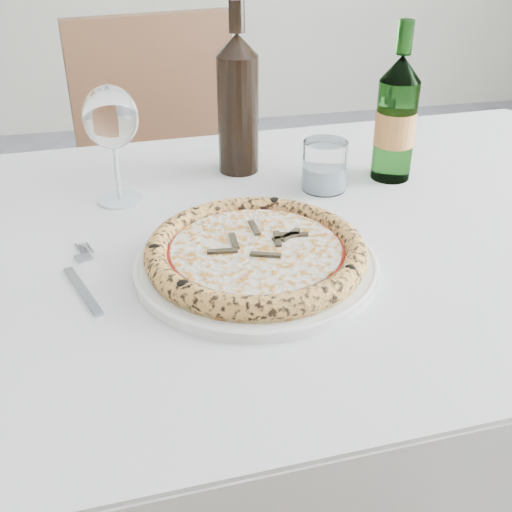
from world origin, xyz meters
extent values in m
cube|color=brown|center=(0.08, 0.21, 0.73)|extent=(1.44, 0.87, 0.04)
cube|color=silver|center=(0.08, 0.21, 0.75)|extent=(1.50, 0.93, 0.01)
cube|color=silver|center=(0.08, 0.64, 0.64)|extent=(1.46, 0.01, 0.22)
cylinder|color=brown|center=(0.72, 0.55, 0.35)|extent=(0.06, 0.06, 0.71)
cube|color=brown|center=(0.04, 0.86, 0.45)|extent=(0.48, 0.48, 0.04)
cube|color=brown|center=(0.01, 1.04, 0.70)|extent=(0.42, 0.11, 0.46)
cylinder|color=brown|center=(0.19, 1.06, 0.21)|extent=(0.04, 0.04, 0.43)
cylinder|color=brown|center=(0.25, 0.71, 0.21)|extent=(0.04, 0.04, 0.43)
cylinder|color=brown|center=(-0.16, 1.00, 0.21)|extent=(0.04, 0.04, 0.43)
cylinder|color=brown|center=(-0.10, 0.65, 0.21)|extent=(0.04, 0.04, 0.43)
cylinder|color=white|center=(0.08, 0.11, 0.76)|extent=(0.32, 0.32, 0.01)
torus|color=white|center=(0.08, 0.11, 0.77)|extent=(0.32, 0.32, 0.01)
cylinder|color=tan|center=(0.08, 0.11, 0.78)|extent=(0.29, 0.29, 0.01)
torus|color=#E59F4C|center=(0.08, 0.11, 0.78)|extent=(0.29, 0.29, 0.03)
cylinder|color=red|center=(0.08, 0.11, 0.78)|extent=(0.24, 0.24, 0.00)
cylinder|color=#FFEAD0|center=(0.08, 0.11, 0.79)|extent=(0.23, 0.23, 0.00)
cube|color=brown|center=(0.11, 0.11, 0.79)|extent=(0.04, 0.01, 0.00)
cube|color=brown|center=(0.11, 0.14, 0.79)|extent=(0.03, 0.03, 0.00)
cube|color=brown|center=(0.08, 0.18, 0.79)|extent=(0.01, 0.04, 0.00)
cube|color=brown|center=(0.05, 0.14, 0.79)|extent=(0.03, 0.03, 0.00)
cube|color=brown|center=(0.03, 0.11, 0.79)|extent=(0.04, 0.01, 0.00)
cube|color=brown|center=(0.03, 0.06, 0.79)|extent=(0.03, 0.03, 0.00)
cube|color=brown|center=(0.08, 0.07, 0.79)|extent=(0.01, 0.04, 0.00)
cube|color=brown|center=(0.12, 0.07, 0.79)|extent=(0.03, 0.03, 0.00)
cube|color=#969EB0|center=(-0.15, 0.11, 0.76)|extent=(0.05, 0.12, 0.00)
cube|color=#969EB0|center=(-0.15, 0.18, 0.76)|extent=(0.03, 0.03, 0.00)
cylinder|color=#969EB0|center=(-0.15, 0.21, 0.76)|extent=(0.00, 0.03, 0.00)
cylinder|color=#969EB0|center=(-0.15, 0.21, 0.76)|extent=(0.00, 0.03, 0.00)
cylinder|color=#969EB0|center=(-0.14, 0.21, 0.76)|extent=(0.00, 0.03, 0.00)
cylinder|color=#969EB0|center=(-0.14, 0.21, 0.76)|extent=(0.00, 0.03, 0.00)
cylinder|color=silver|center=(-0.09, 0.37, 0.76)|extent=(0.07, 0.07, 0.00)
cylinder|color=silver|center=(-0.09, 0.37, 0.81)|extent=(0.01, 0.01, 0.10)
ellipsoid|color=white|center=(-0.09, 0.37, 0.90)|extent=(0.08, 0.08, 0.10)
cylinder|color=white|center=(0.25, 0.34, 0.80)|extent=(0.07, 0.07, 0.08)
cylinder|color=#CAE4FC|center=(0.25, 0.34, 0.78)|extent=(0.07, 0.07, 0.04)
cylinder|color=#548F50|center=(0.37, 0.36, 0.84)|extent=(0.07, 0.07, 0.17)
cone|color=#548F50|center=(0.37, 0.36, 0.95)|extent=(0.07, 0.07, 0.04)
cylinder|color=#548F50|center=(0.37, 0.36, 0.99)|extent=(0.03, 0.03, 0.05)
cylinder|color=#F5CD59|center=(0.37, 0.36, 0.85)|extent=(0.07, 0.07, 0.06)
cylinder|color=black|center=(0.12, 0.45, 0.86)|extent=(0.07, 0.07, 0.20)
cone|color=black|center=(0.12, 0.45, 0.98)|extent=(0.07, 0.07, 0.04)
cylinder|color=black|center=(0.12, 0.45, 1.02)|extent=(0.03, 0.03, 0.05)
camera|label=1|loc=(-0.08, -0.60, 1.20)|focal=45.00mm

